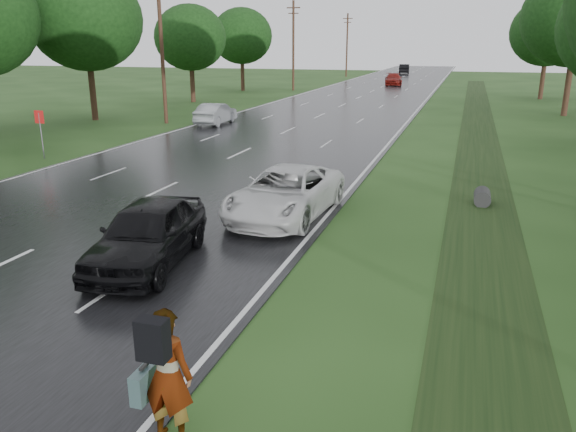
% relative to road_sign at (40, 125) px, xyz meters
% --- Properties ---
extents(road, '(14.00, 180.00, 0.04)m').
position_rel_road_sign_xyz_m(road, '(8.50, 33.00, -1.62)').
color(road, black).
rests_on(road, ground).
extents(edge_stripe_east, '(0.12, 180.00, 0.01)m').
position_rel_road_sign_xyz_m(edge_stripe_east, '(15.25, 33.00, -1.60)').
color(edge_stripe_east, silver).
rests_on(edge_stripe_east, road).
extents(edge_stripe_west, '(0.12, 180.00, 0.01)m').
position_rel_road_sign_xyz_m(edge_stripe_west, '(1.75, 33.00, -1.60)').
color(edge_stripe_west, silver).
rests_on(edge_stripe_west, road).
extents(center_line, '(0.12, 180.00, 0.01)m').
position_rel_road_sign_xyz_m(center_line, '(8.50, 33.00, -1.60)').
color(center_line, silver).
rests_on(center_line, road).
extents(drainage_ditch, '(2.20, 120.00, 0.56)m').
position_rel_road_sign_xyz_m(drainage_ditch, '(20.00, 6.71, -1.61)').
color(drainage_ditch, black).
rests_on(drainage_ditch, ground).
extents(road_sign, '(0.50, 0.06, 2.30)m').
position_rel_road_sign_xyz_m(road_sign, '(0.00, 0.00, 0.00)').
color(road_sign, slate).
rests_on(road_sign, ground).
extents(utility_pole_mid, '(1.60, 0.26, 10.00)m').
position_rel_road_sign_xyz_m(utility_pole_mid, '(-0.70, 13.00, 3.55)').
color(utility_pole_mid, '#3E2619').
rests_on(utility_pole_mid, ground).
extents(utility_pole_far, '(1.60, 0.26, 10.00)m').
position_rel_road_sign_xyz_m(utility_pole_far, '(-0.70, 43.00, 3.55)').
color(utility_pole_far, '#3E2619').
rests_on(utility_pole_far, ground).
extents(utility_pole_distant, '(1.60, 0.26, 10.00)m').
position_rel_road_sign_xyz_m(utility_pole_distant, '(-0.70, 73.00, 3.55)').
color(utility_pole_distant, '#3E2619').
rests_on(utility_pole_distant, ground).
extents(tree_east_f, '(7.20, 7.20, 9.62)m').
position_rel_road_sign_xyz_m(tree_east_f, '(26.00, 40.00, 4.73)').
color(tree_east_f, '#3E2619').
rests_on(tree_east_f, ground).
extents(tree_west_c, '(7.80, 7.80, 10.43)m').
position_rel_road_sign_xyz_m(tree_west_c, '(-6.50, 13.00, 5.27)').
color(tree_west_c, '#3E2619').
rests_on(tree_west_c, ground).
extents(tree_west_d, '(6.60, 6.60, 8.80)m').
position_rel_road_sign_xyz_m(tree_west_d, '(-5.70, 27.00, 4.18)').
color(tree_west_d, '#3E2619').
rests_on(tree_west_d, ground).
extents(tree_west_f, '(7.00, 7.00, 9.29)m').
position_rel_road_sign_xyz_m(tree_west_f, '(-6.30, 41.00, 4.49)').
color(tree_west_f, '#3E2619').
rests_on(tree_west_f, ground).
extents(pedestrian, '(0.90, 0.80, 2.01)m').
position_rel_road_sign_xyz_m(pedestrian, '(15.67, -16.01, -0.61)').
color(pedestrian, '#A5998C').
rests_on(pedestrian, ground).
extents(white_pickup, '(2.89, 5.66, 1.53)m').
position_rel_road_sign_xyz_m(white_pickup, '(14.00, -5.53, -0.84)').
color(white_pickup, silver).
rests_on(white_pickup, road).
extents(dark_sedan, '(2.59, 4.94, 1.60)m').
position_rel_road_sign_xyz_m(dark_sedan, '(12.00, -10.40, -0.80)').
color(dark_sedan, black).
rests_on(dark_sedan, road).
extents(silver_sedan, '(1.66, 4.36, 1.42)m').
position_rel_road_sign_xyz_m(silver_sedan, '(2.92, 13.35, -0.89)').
color(silver_sedan, '#919599').
rests_on(silver_sedan, road).
extents(far_car_red, '(2.91, 5.51, 1.52)m').
position_rel_road_sign_xyz_m(far_car_red, '(9.50, 54.74, -0.84)').
color(far_car_red, maroon).
rests_on(far_car_red, road).
extents(far_car_dark, '(2.29, 5.27, 1.69)m').
position_rel_road_sign_xyz_m(far_car_dark, '(7.50, 85.03, -0.76)').
color(far_car_dark, black).
rests_on(far_car_dark, road).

